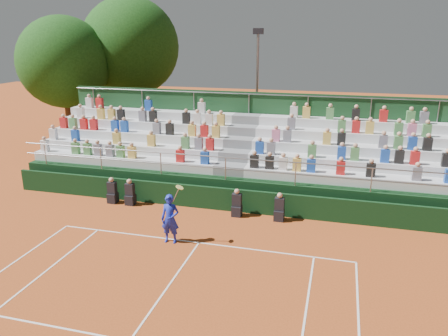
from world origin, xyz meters
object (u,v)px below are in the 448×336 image
(tree_east, at_px, (130,47))
(tennis_player, at_px, (170,219))
(floodlight_mast, at_px, (257,82))
(tree_west, at_px, (64,62))

(tree_east, bearing_deg, tennis_player, -59.87)
(floodlight_mast, bearing_deg, tennis_player, -92.38)
(floodlight_mast, bearing_deg, tree_west, -172.63)
(tree_west, height_order, floodlight_mast, tree_west)
(tennis_player, xyz_separation_m, tree_west, (-11.74, 11.59, 4.57))
(tree_east, bearing_deg, floodlight_mast, -11.82)
(floodlight_mast, bearing_deg, tree_east, 168.18)
(tree_west, relative_size, tree_east, 0.86)
(tennis_player, relative_size, floodlight_mast, 0.29)
(tree_west, xyz_separation_m, floodlight_mast, (12.28, 1.59, -1.04))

